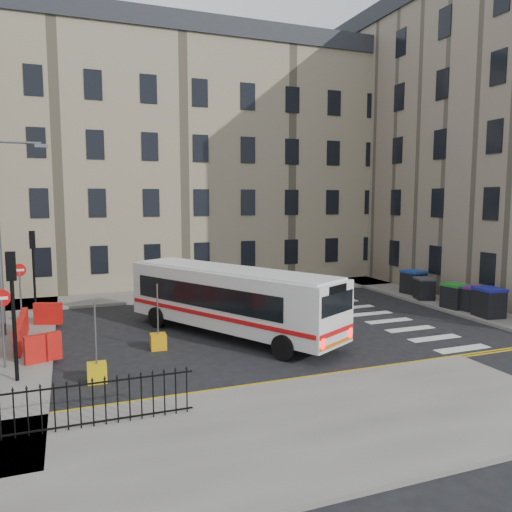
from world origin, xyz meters
TOP-DOWN VIEW (x-y plane):
  - ground at (0.00, 0.00)m, footprint 120.00×120.00m
  - pavement_north at (-6.00, 8.60)m, footprint 36.00×3.20m
  - pavement_east at (9.00, 4.00)m, footprint 2.40×26.00m
  - pavement_sw at (-7.00, -10.00)m, footprint 20.00×6.00m
  - terrace_north at (-7.00, 15.50)m, footprint 38.30×10.80m
  - traffic_light_nw at (-12.00, 6.50)m, footprint 0.28×0.22m
  - traffic_light_sw at (-12.00, -4.00)m, footprint 0.28×0.22m
  - no_entry_north at (-12.50, 4.50)m, footprint 0.60×0.08m
  - no_entry_south at (-12.50, -2.50)m, footprint 0.60×0.08m
  - roadworks_barriers at (-11.84, 0.50)m, footprint 1.66×6.26m
  - iron_railings at (-11.25, -8.20)m, footprint 7.80×0.04m
  - bus at (-3.92, -0.95)m, footprint 7.16×10.27m
  - wheelie_bin_a at (8.67, -2.70)m, footprint 1.26×1.40m
  - wheelie_bin_b at (8.89, -1.43)m, footprint 1.26×1.36m
  - wheelie_bin_c at (8.51, -0.58)m, footprint 1.18×1.30m
  - wheelie_bin_d at (8.56, 1.86)m, footprint 1.28×1.38m
  - wheelie_bin_e at (9.08, 3.49)m, footprint 1.32×1.45m
  - bollard_yellow at (-7.17, -1.78)m, footprint 0.63×0.63m
  - bollard_chevron at (-9.62, -4.59)m, footprint 0.61×0.61m

SIDE VIEW (x-z plane):
  - ground at x=0.00m, z-range 0.00..0.00m
  - pavement_north at x=-6.00m, z-range 0.00..0.15m
  - pavement_east at x=9.00m, z-range 0.00..0.15m
  - pavement_sw at x=-7.00m, z-range 0.00..0.15m
  - bollard_yellow at x=-7.17m, z-range 0.00..0.60m
  - bollard_chevron at x=-9.62m, z-range 0.00..0.60m
  - roadworks_barriers at x=-11.84m, z-range 0.15..1.15m
  - iron_railings at x=-11.25m, z-range 0.15..1.35m
  - wheelie_bin_d at x=8.56m, z-range 0.16..1.39m
  - wheelie_bin_b at x=8.89m, z-range 0.16..1.42m
  - wheelie_bin_c at x=8.51m, z-range 0.16..1.43m
  - wheelie_bin_e at x=9.08m, z-range 0.16..1.56m
  - wheelie_bin_a at x=8.67m, z-range 0.16..1.57m
  - bus at x=-3.92m, z-range 0.22..3.07m
  - no_entry_north at x=-12.50m, z-range 0.58..3.58m
  - no_entry_south at x=-12.50m, z-range 0.58..3.58m
  - traffic_light_nw at x=-12.00m, z-range 0.82..4.92m
  - traffic_light_sw at x=-12.00m, z-range 0.82..4.92m
  - terrace_north at x=-7.00m, z-range 0.02..17.22m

